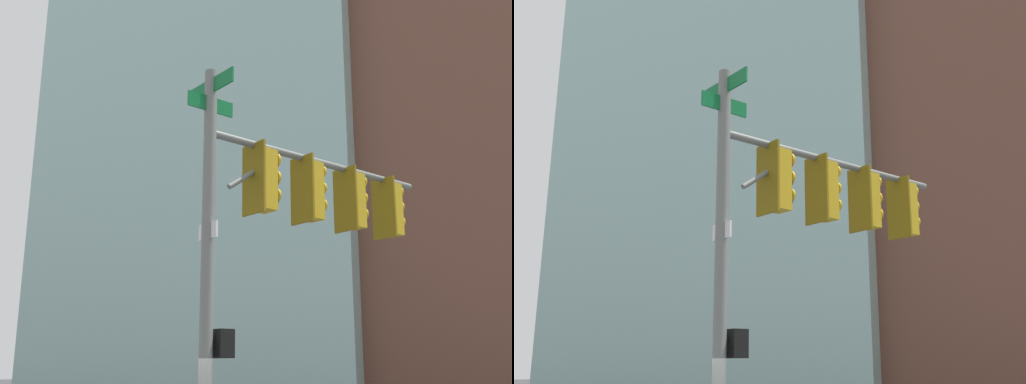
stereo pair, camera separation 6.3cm
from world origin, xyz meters
TOP-DOWN VIEW (x-y plane):
  - signal_pole_assembly at (0.46, 2.08)m, footprint 2.63×4.75m
  - building_brick_nearside at (-4.32, 37.87)m, footprint 27.01×18.79m
  - building_brick_midblock at (-4.69, 44.27)m, footprint 23.99×16.02m
  - building_glass_tower at (-18.76, 42.37)m, footprint 24.85×30.73m

SIDE VIEW (x-z plane):
  - signal_pole_assembly at x=0.46m, z-range 1.36..8.20m
  - building_brick_nearside at x=-4.32m, z-range 0.00..38.97m
  - building_brick_midblock at x=-4.69m, z-range 0.00..48.04m
  - building_glass_tower at x=-18.76m, z-range 0.00..69.09m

